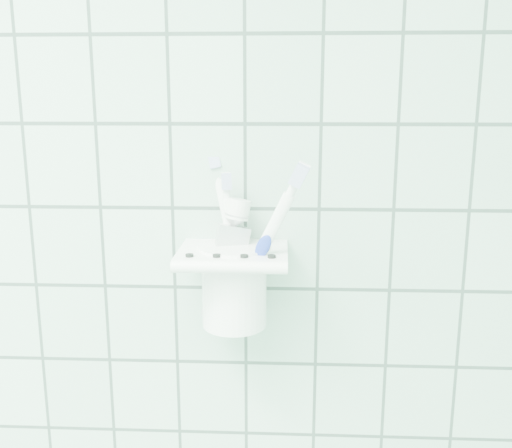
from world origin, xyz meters
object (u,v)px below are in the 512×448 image
toothbrush_orange (226,232)px  cup (234,283)px  toothbrush_blue (232,246)px  holder_bracket (233,256)px  toothpaste_tube (217,251)px  toothbrush_pink (249,233)px

toothbrush_orange → cup: bearing=44.0°
toothbrush_blue → toothbrush_orange: 0.03m
holder_bracket → toothbrush_orange: (-0.01, -0.00, 0.03)m
cup → toothpaste_tube: 0.05m
cup → toothbrush_pink: size_ratio=0.48×
holder_bracket → cup: bearing=82.2°
holder_bracket → toothpaste_tube: toothpaste_tube is taller
cup → holder_bracket: bearing=-97.8°
toothbrush_pink → toothbrush_blue: 0.03m
cup → toothbrush_pink: toothbrush_pink is taller
toothpaste_tube → holder_bracket: bearing=-24.1°
cup → toothpaste_tube: size_ratio=0.64×
cup → toothbrush_blue: 0.05m
toothbrush_pink → holder_bracket: bearing=-157.1°
cup → toothbrush_blue: bearing=116.4°
holder_bracket → toothbrush_orange: size_ratio=0.60×
holder_bracket → cup: 0.04m
holder_bracket → cup: same height
toothbrush_blue → cup: bearing=-74.8°
toothbrush_orange → toothpaste_tube: bearing=163.6°
holder_bracket → toothbrush_blue: 0.01m
holder_bracket → toothbrush_orange: bearing=-164.5°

